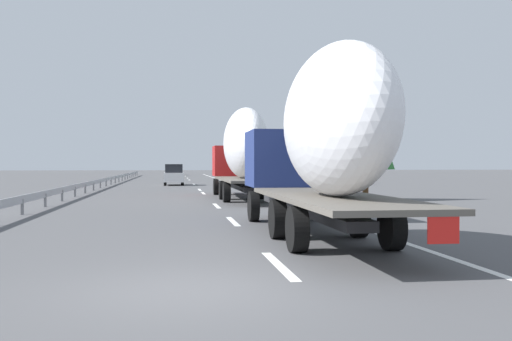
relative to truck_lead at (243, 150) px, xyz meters
The scene contains 24 objects.
ground_plane 17.84m from the truck_lead, 11.79° to the left, with size 260.00×260.00×0.00m, color #4C4C4F.
lane_stripe_0 21.00m from the truck_lead, behind, with size 3.20×0.20×0.01m, color white.
lane_stripe_1 12.53m from the truck_lead, behind, with size 3.20×0.20×0.01m, color white.
lane_stripe_2 5.77m from the truck_lead, 159.20° to the left, with size 3.20×0.20×0.01m, color white.
lane_stripe_3 7.83m from the truck_lead, 14.21° to the left, with size 3.20×0.20×0.01m, color white.
lane_stripe_4 12.70m from the truck_lead, ahead, with size 3.20×0.20×0.01m, color white.
lane_stripe_5 24.03m from the truck_lead, ahead, with size 3.20×0.20×0.01m, color white.
lane_stripe_6 39.39m from the truck_lead, ahead, with size 3.20×0.20×0.01m, color white.
lane_stripe_7 48.21m from the truck_lead, ahead, with size 3.20×0.20×0.01m, color white.
lane_stripe_8 62.78m from the truck_lead, ahead, with size 3.20×0.20×0.01m, color white.
lane_stripe_9 60.83m from the truck_lead, ahead, with size 3.20×0.20×0.01m, color white.
edge_line_right 22.51m from the truck_lead, ahead, with size 110.00×0.20×0.01m, color white.
truck_lead is the anchor object (origin of this frame).
truck_trailing 17.22m from the truck_lead, behind, with size 12.83×2.55×4.80m.
car_white_van 22.44m from the truck_lead, ahead, with size 4.29×1.79×1.94m.
car_silver_hatch 69.40m from the truck_lead, ahead, with size 4.40×1.73×1.77m.
road_sign 17.61m from the truck_lead, 10.14° to the right, with size 0.10×0.90×3.14m.
tree_0 6.84m from the truck_lead, 103.51° to the right, with size 3.11×3.11×6.50m.
tree_1 65.29m from the truck_lead, ahead, with size 3.78×3.78×6.16m.
tree_2 23.24m from the truck_lead, 23.45° to the right, with size 2.46×2.46×6.16m.
tree_3 45.94m from the truck_lead, ahead, with size 3.17×3.17×5.43m.
tree_4 41.60m from the truck_lead, 10.98° to the right, with size 3.62×3.62×6.60m.
tree_5 39.25m from the truck_lead, 14.06° to the right, with size 2.85×2.85×5.88m.
guardrail_median 22.52m from the truck_lead, 25.36° to the left, with size 94.00×0.10×0.76m.
Camera 1 is at (-9.02, 0.25, 1.97)m, focal length 40.63 mm.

